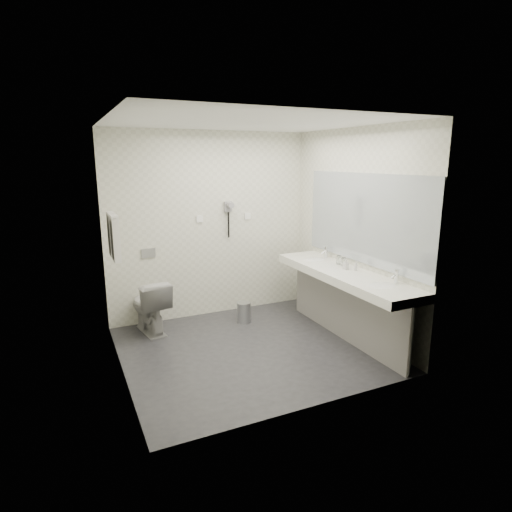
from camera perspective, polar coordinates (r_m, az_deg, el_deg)
floor at (r=4.99m, az=-0.85°, el=-12.36°), size 2.80×2.80×0.00m
ceiling at (r=4.53m, az=-0.96°, el=17.59°), size 2.80×2.80×0.00m
wall_back at (r=5.79m, az=-6.18°, el=4.10°), size 2.80×0.00×2.80m
wall_front at (r=3.48m, az=7.88°, el=-1.86°), size 2.80×0.00×2.80m
wall_left at (r=4.24m, az=-18.46°, el=0.24°), size 0.00×2.60×2.60m
wall_right at (r=5.32m, az=13.02°, el=3.05°), size 0.00×2.60×2.60m
vanity_counter at (r=5.09m, az=11.70°, el=-2.50°), size 0.55×2.20×0.10m
vanity_panel at (r=5.23m, az=11.71°, el=-6.96°), size 0.03×2.15×0.75m
vanity_post_near at (r=4.53m, az=19.99°, el=-10.72°), size 0.06×0.06×0.75m
vanity_post_far at (r=6.07m, az=6.08°, el=-3.98°), size 0.06×0.06×0.75m
mirror at (r=5.12m, az=14.37°, el=4.88°), size 0.02×2.20×1.05m
basin_near at (r=4.60m, az=16.53°, el=-3.99°), size 0.40×0.31×0.05m
basin_far at (r=5.60m, az=7.76°, el=-0.58°), size 0.40×0.31×0.05m
faucet_near at (r=4.71m, az=18.39°, el=-2.60°), size 0.04×0.04×0.15m
faucet_far at (r=5.69m, az=9.45°, el=0.50°), size 0.04×0.04×0.15m
soap_bottle_a at (r=5.14m, az=11.99°, el=-1.11°), size 0.06×0.06×0.12m
soap_bottle_c at (r=5.11m, az=13.28°, el=-1.34°), size 0.05×0.05×0.11m
glass_left at (r=5.29m, az=11.72°, el=-0.79°), size 0.07×0.07×0.10m
glass_right at (r=5.38m, az=11.09°, el=-0.52°), size 0.06×0.06×0.11m
toilet at (r=5.49m, az=-14.16°, el=-6.52°), size 0.49×0.73×0.68m
flush_plate at (r=5.62m, az=-14.28°, el=0.39°), size 0.18×0.02×0.12m
pedal_bin at (r=5.70m, az=-1.65°, el=-7.63°), size 0.20×0.20×0.26m
bin_lid at (r=5.66m, az=-1.66°, el=-6.34°), size 0.18×0.18×0.02m
towel_rail at (r=4.73m, az=-18.93°, el=5.17°), size 0.02×0.62×0.02m
towel_near at (r=4.63m, az=-18.41°, el=2.29°), size 0.07×0.24×0.48m
towel_far at (r=4.90m, az=-18.81°, el=2.82°), size 0.07×0.24×0.48m
dryer_cradle at (r=5.82m, az=-3.80°, el=6.66°), size 0.10×0.04×0.14m
dryer_barrel at (r=5.75m, az=-3.55°, el=6.89°), size 0.08×0.14×0.08m
dryer_cord at (r=5.83m, az=-3.71°, el=4.21°), size 0.02×0.02×0.35m
switch_plate_a at (r=5.72m, az=-7.60°, el=4.96°), size 0.09×0.02×0.09m
switch_plate_b at (r=5.96m, az=-1.15°, el=5.39°), size 0.09×0.02×0.09m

